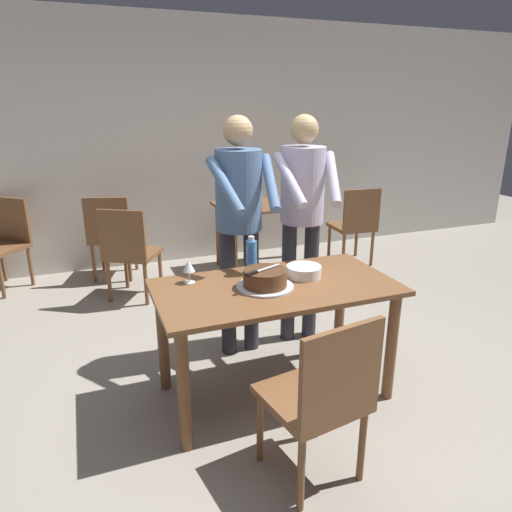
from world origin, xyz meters
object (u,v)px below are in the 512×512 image
object	(u,v)px
wine_glass_near	(189,267)
background_chair_1	(355,223)
water_bottle	(251,257)
background_chair_0	(4,240)
background_chair_3	(130,250)
chair_near_side	(322,395)
main_dining_table	(276,304)
person_standing_beside	(302,206)
background_chair_2	(111,234)
cake_on_platter	(265,279)
cake_knife	(256,272)
person_cutting_cake	(239,212)
plate_stack	(304,271)
background_table	(263,219)

from	to	relation	value
wine_glass_near	background_chair_1	distance (m)	2.94
water_bottle	background_chair_0	distance (m)	3.00
background_chair_0	background_chair_3	distance (m)	1.37
chair_near_side	background_chair_3	distance (m)	2.70
main_dining_table	background_chair_3	world-z (taller)	background_chair_3
person_standing_beside	background_chair_2	xyz separation A→B (m)	(-1.26, 1.89, -0.58)
cake_on_platter	wine_glass_near	bearing A→B (deg)	149.74
background_chair_3	background_chair_0	bearing A→B (deg)	145.78
main_dining_table	water_bottle	distance (m)	0.34
cake_knife	background_chair_3	bearing A→B (deg)	105.47
person_cutting_cake	background_chair_0	xyz separation A→B (m)	(-1.78, 2.06, -0.58)
background_chair_1	plate_stack	bearing A→B (deg)	-130.02
cake_on_platter	person_standing_beside	bearing A→B (deg)	49.06
cake_on_platter	background_chair_0	bearing A→B (deg)	123.09
person_standing_beside	background_chair_3	bearing A→B (deg)	132.44
background_table	chair_near_side	bearing A→B (deg)	-106.60
background_chair_0	chair_near_side	bearing A→B (deg)	-63.21
person_standing_beside	background_chair_2	bearing A→B (deg)	123.64
person_standing_beside	background_chair_3	size ratio (longest dim) A/B	1.91
person_cutting_cake	background_chair_1	bearing A→B (deg)	37.00
cake_knife	person_cutting_cake	distance (m)	0.67
person_cutting_cake	wine_glass_near	bearing A→B (deg)	-140.84
wine_glass_near	background_chair_3	size ratio (longest dim) A/B	0.16
wine_glass_near	water_bottle	distance (m)	0.41
cake_knife	background_chair_2	xyz separation A→B (m)	(-0.65, 2.56, -0.37)
person_cutting_cake	background_table	world-z (taller)	person_cutting_cake
cake_knife	background_table	xyz separation A→B (m)	(0.95, 2.29, -0.29)
main_dining_table	background_chair_1	xyz separation A→B (m)	(1.84, 2.00, -0.13)
background_chair_3	person_standing_beside	bearing A→B (deg)	-47.56
background_chair_3	background_chair_1	bearing A→B (deg)	2.84
cake_on_platter	wine_glass_near	distance (m)	0.47
main_dining_table	background_chair_2	world-z (taller)	background_chair_2
person_cutting_cake	background_chair_2	bearing A→B (deg)	111.57
wine_glass_near	person_cutting_cake	bearing A→B (deg)	39.16
wine_glass_near	main_dining_table	bearing A→B (deg)	-25.15
chair_near_side	background_chair_3	world-z (taller)	same
plate_stack	background_chair_3	distance (m)	2.03
background_chair_2	cake_on_platter	bearing A→B (deg)	-74.28
person_cutting_cake	cake_on_platter	bearing A→B (deg)	-94.67
cake_knife	background_chair_1	distance (m)	2.87
chair_near_side	background_chair_0	distance (m)	3.81
cake_knife	background_chair_3	size ratio (longest dim) A/B	0.29
cake_on_platter	background_table	distance (m)	2.44
water_bottle	cake_knife	bearing A→B (deg)	-104.52
background_chair_3	person_cutting_cake	bearing A→B (deg)	-63.30
cake_knife	background_chair_3	world-z (taller)	background_chair_3
wine_glass_near	person_cutting_cake	xyz separation A→B (m)	(0.45, 0.37, 0.22)
background_chair_0	background_chair_1	xyz separation A→B (m)	(3.65, -0.65, 0.00)
cake_knife	chair_near_side	bearing A→B (deg)	-85.75
main_dining_table	background_chair_1	size ratio (longest dim) A/B	1.61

